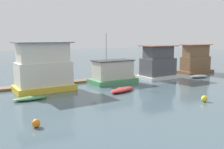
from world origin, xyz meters
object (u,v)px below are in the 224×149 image
at_px(houseboat_yellow, 44,69).
at_px(buoy_yellow, 204,99).
at_px(dinghy_green, 30,98).
at_px(dinghy_grey, 199,76).
at_px(houseboat_brown, 196,60).
at_px(houseboat_green, 113,73).
at_px(dinghy_red, 122,90).
at_px(buoy_orange, 36,123).
at_px(houseboat_white, 158,64).

distance_m(houseboat_yellow, buoy_yellow, 18.28).
relative_size(dinghy_green, buoy_yellow, 5.50).
xyz_separation_m(dinghy_grey, buoy_yellow, (-11.77, -9.97, 0.08)).
xyz_separation_m(houseboat_yellow, buoy_yellow, (11.72, -13.82, -2.35)).
bearing_deg(houseboat_brown, buoy_yellow, -138.50).
height_order(houseboat_yellow, buoy_yellow, houseboat_yellow).
height_order(dinghy_green, dinghy_grey, dinghy_grey).
relative_size(houseboat_brown, dinghy_green, 1.91).
distance_m(houseboat_green, buoy_yellow, 13.73).
bearing_deg(houseboat_brown, houseboat_yellow, -179.46).
relative_size(dinghy_grey, buoy_yellow, 5.25).
xyz_separation_m(houseboat_green, dinghy_red, (-2.15, -5.35, -1.24)).
bearing_deg(houseboat_yellow, houseboat_brown, 0.54).
xyz_separation_m(dinghy_grey, buoy_orange, (-27.88, -8.10, 0.07)).
relative_size(houseboat_green, buoy_yellow, 11.01).
bearing_deg(buoy_yellow, dinghy_green, 145.32).
bearing_deg(dinghy_red, houseboat_yellow, 142.93).
bearing_deg(dinghy_red, buoy_orange, -152.04).
height_order(houseboat_yellow, houseboat_brown, houseboat_yellow).
bearing_deg(dinghy_grey, houseboat_yellow, 170.68).
bearing_deg(houseboat_yellow, dinghy_green, -124.60).
bearing_deg(houseboat_yellow, buoy_orange, -110.14).
height_order(houseboat_yellow, dinghy_red, houseboat_yellow).
bearing_deg(houseboat_brown, houseboat_green, -178.20).
height_order(houseboat_white, dinghy_grey, houseboat_white).
height_order(dinghy_green, buoy_yellow, buoy_yellow).
xyz_separation_m(dinghy_red, buoy_orange, (-11.87, -6.30, 0.06)).
bearing_deg(buoy_orange, dinghy_red, 27.96).
xyz_separation_m(houseboat_brown, buoy_orange, (-32.03, -12.22, -1.93)).
distance_m(houseboat_yellow, houseboat_brown, 27.65).
xyz_separation_m(dinghy_green, dinghy_grey, (26.16, 0.01, 0.04)).
bearing_deg(houseboat_yellow, buoy_yellow, -49.70).
distance_m(houseboat_yellow, dinghy_green, 5.30).
height_order(houseboat_green, dinghy_grey, houseboat_green).
relative_size(houseboat_green, dinghy_grey, 2.10).
bearing_deg(dinghy_grey, buoy_yellow, -139.75).
distance_m(dinghy_grey, buoy_yellow, 15.42).
distance_m(houseboat_green, buoy_orange, 18.27).
relative_size(dinghy_red, dinghy_grey, 1.26).
relative_size(houseboat_white, houseboat_brown, 0.91).
bearing_deg(buoy_orange, buoy_yellow, -6.59).
xyz_separation_m(houseboat_white, houseboat_brown, (9.79, 0.79, -0.00)).
relative_size(dinghy_grey, buoy_orange, 5.45).
distance_m(dinghy_green, buoy_yellow, 17.50).
distance_m(houseboat_brown, buoy_orange, 34.34).
relative_size(houseboat_brown, buoy_yellow, 10.53).
height_order(houseboat_brown, dinghy_green, houseboat_brown).
bearing_deg(houseboat_green, dinghy_green, -163.87).
bearing_deg(dinghy_grey, dinghy_green, -179.98).
relative_size(houseboat_brown, dinghy_grey, 2.00).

